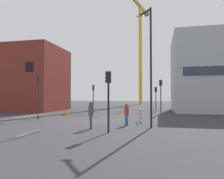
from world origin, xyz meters
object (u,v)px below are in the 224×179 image
object	(u,v)px
traffic_light_far	(161,91)
traffic_cone_by_barrier	(65,112)
traffic_light_corner	(38,90)
traffic_light_crosswalk	(93,94)
pedestrian_walking	(127,113)
traffic_light_verge	(156,95)
streetlamp_tall	(149,58)
pedestrian_waiting	(91,113)
construction_crane	(140,38)
traffic_light_near	(108,91)

from	to	relation	value
traffic_light_far	traffic_cone_by_barrier	size ratio (longest dim) A/B	6.15
traffic_light_corner	traffic_light_crosswalk	xyz separation A→B (m)	(2.65, 8.99, -0.32)
pedestrian_walking	traffic_cone_by_barrier	size ratio (longest dim) A/B	2.40
traffic_light_far	traffic_light_corner	xyz separation A→B (m)	(-11.42, -8.68, 0.02)
traffic_light_far	traffic_light_crosswalk	world-z (taller)	traffic_light_far
pedestrian_walking	traffic_light_verge	bearing A→B (deg)	83.40
streetlamp_tall	pedestrian_waiting	size ratio (longest dim) A/B	4.64
traffic_light_crosswalk	traffic_light_corner	bearing A→B (deg)	-106.41
streetlamp_tall	traffic_light_verge	distance (m)	17.35
traffic_light_verge	traffic_light_crosswalk	distance (m)	9.54
traffic_light_far	traffic_cone_by_barrier	xyz separation A→B (m)	(-10.78, -3.99, -2.48)
construction_crane	streetlamp_tall	bearing A→B (deg)	-84.17
traffic_light_verge	pedestrian_waiting	bearing A→B (deg)	-101.96
traffic_light_near	traffic_cone_by_barrier	bearing A→B (deg)	125.78
traffic_light_corner	traffic_light_far	bearing A→B (deg)	37.26
pedestrian_waiting	construction_crane	bearing A→B (deg)	90.91
traffic_light_verge	traffic_cone_by_barrier	size ratio (longest dim) A/B	5.21
traffic_light_near	pedestrian_waiting	distance (m)	2.33
traffic_light_verge	traffic_light_crosswalk	xyz separation A→B (m)	(-8.09, -5.06, 0.09)
pedestrian_walking	traffic_light_corner	bearing A→B (deg)	164.39
construction_crane	pedestrian_walking	world-z (taller)	construction_crane
construction_crane	pedestrian_walking	size ratio (longest dim) A/B	17.19
traffic_light_verge	traffic_light_corner	size ratio (longest dim) A/B	0.84
traffic_cone_by_barrier	traffic_light_crosswalk	bearing A→B (deg)	64.89
pedestrian_waiting	traffic_cone_by_barrier	distance (m)	11.25
construction_crane	traffic_light_verge	bearing A→B (deg)	-80.20
traffic_light_far	traffic_cone_by_barrier	world-z (taller)	traffic_light_far
streetlamp_tall	construction_crane	bearing A→B (deg)	95.83
traffic_light_far	traffic_light_verge	bearing A→B (deg)	97.17
pedestrian_walking	pedestrian_waiting	bearing A→B (deg)	-132.55
construction_crane	traffic_light_crosswalk	bearing A→B (deg)	-95.98
traffic_light_near	traffic_light_crosswalk	world-z (taller)	traffic_light_crosswalk
traffic_light_corner	pedestrian_waiting	distance (m)	8.43
streetlamp_tall	pedestrian_waiting	world-z (taller)	streetlamp_tall
streetlamp_tall	pedestrian_waiting	xyz separation A→B (m)	(-3.81, -1.60, -3.82)
construction_crane	traffic_light_verge	distance (m)	31.95
construction_crane	traffic_light_near	xyz separation A→B (m)	(2.19, -47.16, -15.91)
construction_crane	traffic_light_far	distance (m)	36.56
traffic_light_verge	traffic_light_far	xyz separation A→B (m)	(0.68, -5.37, 0.39)
traffic_light_near	streetlamp_tall	bearing A→B (deg)	49.37
traffic_light_far	traffic_light_corner	distance (m)	14.34
traffic_light_crosswalk	pedestrian_waiting	world-z (taller)	traffic_light_crosswalk
construction_crane	pedestrian_waiting	size ratio (longest dim) A/B	15.42
traffic_light_verge	traffic_light_near	xyz separation A→B (m)	(-2.51, -19.90, 0.08)
pedestrian_waiting	traffic_light_far	bearing A→B (deg)	70.85
traffic_light_verge	traffic_light_far	world-z (taller)	traffic_light_far
streetlamp_tall	traffic_light_far	world-z (taller)	streetlamp_tall
traffic_light_near	traffic_light_corner	bearing A→B (deg)	144.59
construction_crane	traffic_light_far	xyz separation A→B (m)	(5.38, -32.63, -15.60)
streetlamp_tall	traffic_light_crosswalk	bearing A→B (deg)	123.17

